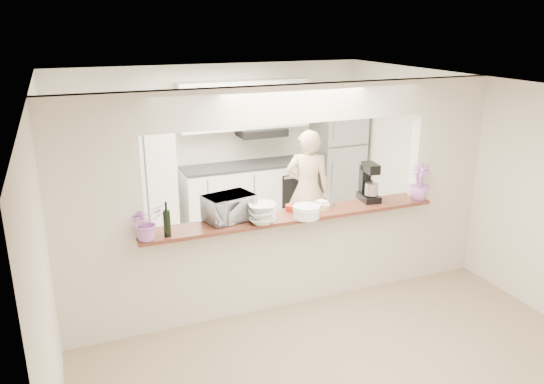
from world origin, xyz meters
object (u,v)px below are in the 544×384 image
toaster_oven (229,208)px  person (308,190)px  refrigerator (337,161)px  stand_mixer (369,184)px

toaster_oven → person: bearing=25.8°
toaster_oven → refrigerator: bearing=29.6°
refrigerator → stand_mixer: bearing=-111.4°
refrigerator → toaster_oven: 3.80m
toaster_oven → person: 2.06m
stand_mixer → refrigerator: bearing=68.6°
stand_mixer → person: (-0.17, 1.28, -0.44)m
stand_mixer → toaster_oven: bearing=-179.5°
toaster_oven → person: size_ratio=0.30×
refrigerator → stand_mixer: refrigerator is taller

